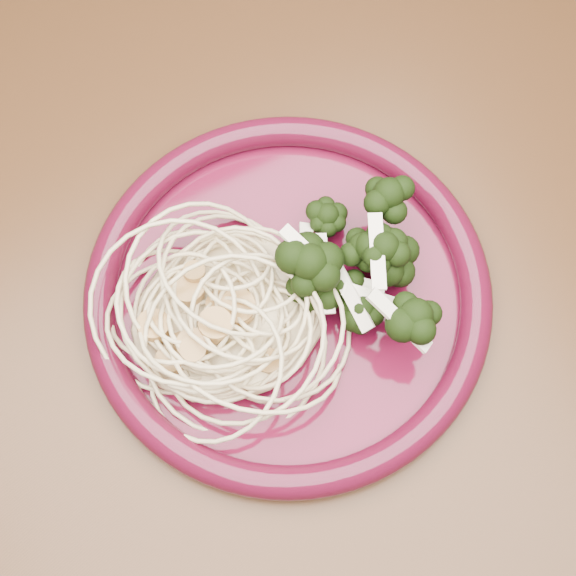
# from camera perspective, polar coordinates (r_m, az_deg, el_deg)

# --- Properties ---
(dining_table) EXTENTS (1.20, 0.80, 0.75)m
(dining_table) POSITION_cam_1_polar(r_m,az_deg,el_deg) (0.68, -8.97, -7.39)
(dining_table) COLOR #472814
(dining_table) RESTS_ON ground
(dinner_plate) EXTENTS (0.32, 0.32, 0.02)m
(dinner_plate) POSITION_cam_1_polar(r_m,az_deg,el_deg) (0.58, 0.00, -0.34)
(dinner_plate) COLOR #4B091E
(dinner_plate) RESTS_ON dining_table
(spaghetti_pile) EXTENTS (0.15, 0.14, 0.03)m
(spaghetti_pile) POSITION_cam_1_polar(r_m,az_deg,el_deg) (0.56, -4.27, -1.63)
(spaghetti_pile) COLOR beige
(spaghetti_pile) RESTS_ON dinner_plate
(scallop_cluster) EXTENTS (0.12, 0.12, 0.04)m
(scallop_cluster) POSITION_cam_1_polar(r_m,az_deg,el_deg) (0.53, -4.54, -0.30)
(scallop_cluster) COLOR tan
(scallop_cluster) RESTS_ON spaghetti_pile
(broccoli_pile) EXTENTS (0.10, 0.15, 0.05)m
(broccoli_pile) POSITION_cam_1_polar(r_m,az_deg,el_deg) (0.57, 5.15, 2.47)
(broccoli_pile) COLOR black
(broccoli_pile) RESTS_ON dinner_plate
(onion_garnish) EXTENTS (0.07, 0.09, 0.05)m
(onion_garnish) POSITION_cam_1_polar(r_m,az_deg,el_deg) (0.54, 5.41, 3.79)
(onion_garnish) COLOR white
(onion_garnish) RESTS_ON broccoli_pile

